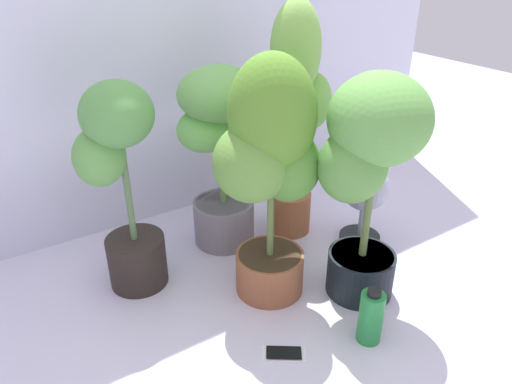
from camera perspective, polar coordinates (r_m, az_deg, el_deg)
ground_plane at (r=1.83m, az=2.12°, el=-13.26°), size 8.00×8.00×0.00m
potted_plant_back_left at (r=1.75m, az=-15.74°, el=1.73°), size 0.36×0.32×0.80m
potted_plant_front_right at (r=1.65m, az=13.28°, el=3.39°), size 0.43×0.42×0.85m
potted_plant_back_right at (r=2.01m, az=4.47°, el=10.29°), size 0.36×0.28×1.02m
potted_plant_center at (r=1.62m, az=1.60°, el=3.42°), size 0.42×0.39×0.90m
potted_plant_back_center at (r=1.97m, az=-4.13°, el=5.85°), size 0.41×0.38×0.78m
cell_phone at (r=1.66m, az=3.32°, el=-18.58°), size 0.16×0.14×0.01m
floor_fan at (r=2.11m, az=12.78°, el=-0.01°), size 0.29×0.29×0.37m
nutrient_bottle at (r=1.68m, az=13.47°, el=-14.19°), size 0.08×0.08×0.21m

